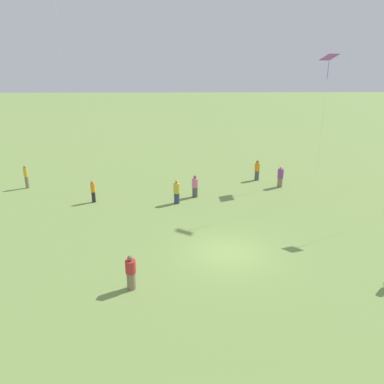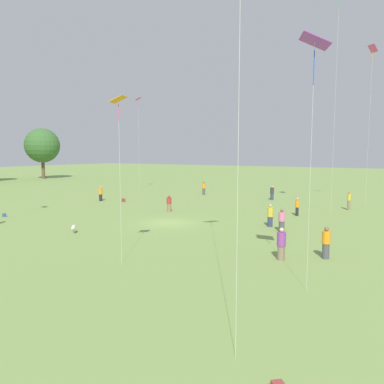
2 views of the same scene
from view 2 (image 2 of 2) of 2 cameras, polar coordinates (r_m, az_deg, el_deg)
name	(u,v)px [view 2 (image 2 of 2)]	position (r m, az deg, el deg)	size (l,w,h in m)	color
ground_plane	(169,223)	(30.34, -3.52, -4.72)	(240.00, 240.00, 0.00)	#7A994C
tree_6	(42,146)	(86.61, -21.86, 6.58)	(7.30, 7.30, 10.76)	brown
person_0	(326,243)	(21.40, 19.75, -7.32)	(0.62, 0.62, 1.74)	#4C4C51
person_1	(272,193)	(45.64, 12.10, -0.15)	(0.56, 0.56, 1.70)	#333D5B
person_2	(169,204)	(35.76, -3.52, -1.79)	(0.56, 0.56, 1.62)	#847056
person_4	(282,221)	(27.59, 13.51, -4.26)	(0.55, 0.55, 1.67)	#4C4C51
person_5	(270,216)	(29.25, 11.83, -3.55)	(0.56, 0.56, 1.74)	#333D5B
person_6	(204,188)	(50.02, 1.80, 0.58)	(0.60, 0.60, 1.78)	#4C4C51
person_8	(297,207)	(34.77, 15.73, -2.15)	(0.36, 0.36, 1.65)	#232328
person_9	(349,201)	(39.94, 22.80, -1.20)	(0.44, 0.44, 1.85)	#847056
person_10	(101,194)	(44.92, -13.76, -0.26)	(0.61, 0.61, 1.73)	#232328
person_11	(281,244)	(20.47, 13.46, -7.76)	(0.52, 0.52, 1.74)	#847056
kite_2	(118,107)	(19.04, -11.14, 12.65)	(0.93, 0.90, 8.41)	orange
kite_3	(372,57)	(44.60, 25.80, 18.05)	(1.05, 1.07, 16.59)	#E54C99
kite_7	(315,48)	(16.15, 18.18, 20.15)	(1.49, 1.44, 10.19)	purple
kite_8	(138,104)	(54.98, -8.20, 13.12)	(0.99, 0.95, 13.40)	#E54C99
dog_0	(73,228)	(27.69, -17.62, -5.23)	(0.73, 0.72, 0.57)	silver
picnic_bag_0	(124,200)	(43.65, -10.39, -1.24)	(0.39, 0.46, 0.38)	#933833
picnic_bag_2	(4,215)	(37.07, -26.69, -3.16)	(0.34, 0.36, 0.29)	#33518C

